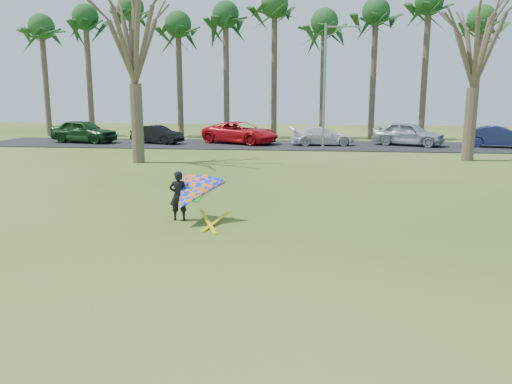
# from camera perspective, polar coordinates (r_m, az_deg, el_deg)

# --- Properties ---
(ground) EXTENTS (100.00, 100.00, 0.00)m
(ground) POSITION_cam_1_polar(r_m,az_deg,el_deg) (11.70, -1.19, -7.19)
(ground) COLOR #1D5111
(ground) RESTS_ON ground
(parking_strip) EXTENTS (46.00, 7.00, 0.06)m
(parking_strip) POSITION_cam_1_polar(r_m,az_deg,el_deg) (36.21, 4.39, 5.36)
(parking_strip) COLOR black
(parking_strip) RESTS_ON ground
(palm_0) EXTENTS (4.84, 4.84, 10.84)m
(palm_0) POSITION_cam_1_polar(r_m,az_deg,el_deg) (48.46, -23.31, 16.81)
(palm_0) COLOR #4B3B2D
(palm_0) RESTS_ON ground
(palm_1) EXTENTS (4.84, 4.84, 11.54)m
(palm_1) POSITION_cam_1_polar(r_m,az_deg,el_deg) (46.73, -18.91, 18.19)
(palm_1) COLOR #4D3E2E
(palm_1) RESTS_ON ground
(palm_2) EXTENTS (4.84, 4.84, 12.24)m
(palm_2) POSITION_cam_1_polar(r_m,az_deg,el_deg) (45.30, -14.12, 19.55)
(palm_2) COLOR brown
(palm_2) RESTS_ON ground
(palm_3) EXTENTS (4.84, 4.84, 10.84)m
(palm_3) POSITION_cam_1_polar(r_m,az_deg,el_deg) (43.89, -8.89, 18.23)
(palm_3) COLOR #463A2A
(palm_3) RESTS_ON ground
(palm_4) EXTENTS (4.84, 4.84, 11.54)m
(palm_4) POSITION_cam_1_polar(r_m,az_deg,el_deg) (43.11, -3.49, 19.39)
(palm_4) COLOR #4C3B2E
(palm_4) RESTS_ON ground
(palm_5) EXTENTS (4.84, 4.84, 12.24)m
(palm_5) POSITION_cam_1_polar(r_m,az_deg,el_deg) (42.69, 2.14, 20.40)
(palm_5) COLOR #473B2B
(palm_5) RESTS_ON ground
(palm_6) EXTENTS (4.84, 4.84, 10.84)m
(palm_6) POSITION_cam_1_polar(r_m,az_deg,el_deg) (42.34, 7.83, 18.53)
(palm_6) COLOR #4A3D2C
(palm_6) RESTS_ON ground
(palm_7) EXTENTS (4.84, 4.84, 11.54)m
(palm_7) POSITION_cam_1_polar(r_m,az_deg,el_deg) (42.67, 13.55, 19.20)
(palm_7) COLOR brown
(palm_7) RESTS_ON ground
(palm_8) EXTENTS (4.84, 4.84, 12.24)m
(palm_8) POSITION_cam_1_polar(r_m,az_deg,el_deg) (43.37, 19.17, 19.67)
(palm_8) COLOR brown
(palm_8) RESTS_ON ground
(palm_9) EXTENTS (4.84, 4.84, 10.84)m
(palm_9) POSITION_cam_1_polar(r_m,az_deg,el_deg) (44.13, 24.37, 17.37)
(palm_9) COLOR brown
(palm_9) RESTS_ON ground
(bare_tree_left) EXTENTS (6.60, 6.60, 9.70)m
(bare_tree_left) POSITION_cam_1_polar(r_m,az_deg,el_deg) (27.88, -13.89, 17.53)
(bare_tree_left) COLOR #493C2B
(bare_tree_left) RESTS_ON ground
(bare_tree_right) EXTENTS (6.27, 6.27, 9.21)m
(bare_tree_right) POSITION_cam_1_polar(r_m,az_deg,el_deg) (30.32, 23.95, 15.71)
(bare_tree_right) COLOR brown
(bare_tree_right) RESTS_ON ground
(streetlight) EXTENTS (2.28, 0.18, 8.00)m
(streetlight) POSITION_cam_1_polar(r_m,az_deg,el_deg) (33.00, 8.11, 12.43)
(streetlight) COLOR gray
(streetlight) RESTS_ON ground
(car_0) EXTENTS (5.33, 3.01, 1.71)m
(car_0) POSITION_cam_1_polar(r_m,az_deg,el_deg) (39.84, -19.08, 6.59)
(car_0) COLOR #173918
(car_0) RESTS_ON parking_strip
(car_1) EXTENTS (4.22, 2.66, 1.31)m
(car_1) POSITION_cam_1_polar(r_m,az_deg,el_deg) (37.76, -11.25, 6.47)
(car_1) COLOR black
(car_1) RESTS_ON parking_strip
(car_2) EXTENTS (6.31, 4.81, 1.59)m
(car_2) POSITION_cam_1_polar(r_m,az_deg,el_deg) (37.02, -1.78, 6.80)
(car_2) COLOR red
(car_2) RESTS_ON parking_strip
(car_3) EXTENTS (4.64, 2.26, 1.30)m
(car_3) POSITION_cam_1_polar(r_m,az_deg,el_deg) (36.09, 7.60, 6.36)
(car_3) COLOR white
(car_3) RESTS_ON parking_strip
(car_4) EXTENTS (5.32, 3.82, 1.68)m
(car_4) POSITION_cam_1_polar(r_m,az_deg,el_deg) (37.15, 17.02, 6.41)
(car_4) COLOR #A5AAB3
(car_4) RESTS_ON parking_strip
(car_5) EXTENTS (4.64, 2.68, 1.45)m
(car_5) POSITION_cam_1_polar(r_m,az_deg,el_deg) (38.13, 26.02, 5.70)
(car_5) COLOR #181F48
(car_5) RESTS_ON parking_strip
(kite_flyer) EXTENTS (2.13, 2.39, 2.02)m
(kite_flyer) POSITION_cam_1_polar(r_m,az_deg,el_deg) (14.49, -7.51, -0.24)
(kite_flyer) COLOR black
(kite_flyer) RESTS_ON ground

